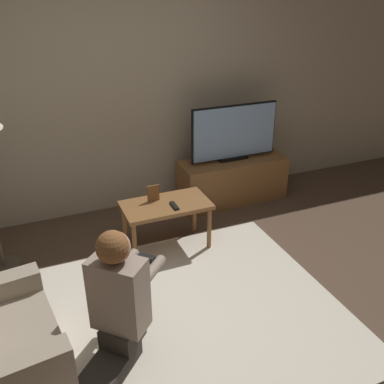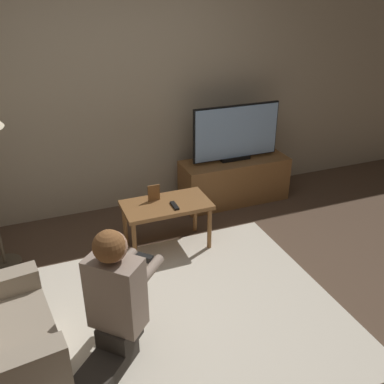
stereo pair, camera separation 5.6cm
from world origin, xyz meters
name	(u,v)px [view 2 (the right image)]	position (x,y,z in m)	size (l,w,h in m)	color
ground_plane	(183,317)	(0.00, 0.00, 0.00)	(10.00, 10.00, 0.00)	brown
wall_back	(113,87)	(0.00, 1.93, 1.30)	(10.00, 0.06, 2.60)	tan
rug	(183,316)	(0.00, 0.00, 0.01)	(2.32, 2.02, 0.02)	beige
tv_stand	(234,180)	(1.20, 1.57, 0.24)	(1.19, 0.42, 0.49)	brown
tv	(236,133)	(1.20, 1.57, 0.80)	(0.98, 0.08, 0.61)	black
coffee_table	(166,209)	(0.19, 0.94, 0.40)	(0.78, 0.43, 0.46)	brown
person_kneeling	(115,299)	(-0.52, -0.19, 0.48)	(0.74, 0.75, 0.95)	#332D28
picture_frame	(154,193)	(0.11, 1.03, 0.54)	(0.11, 0.01, 0.15)	brown
remote	(175,206)	(0.24, 0.85, 0.47)	(0.04, 0.15, 0.02)	black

